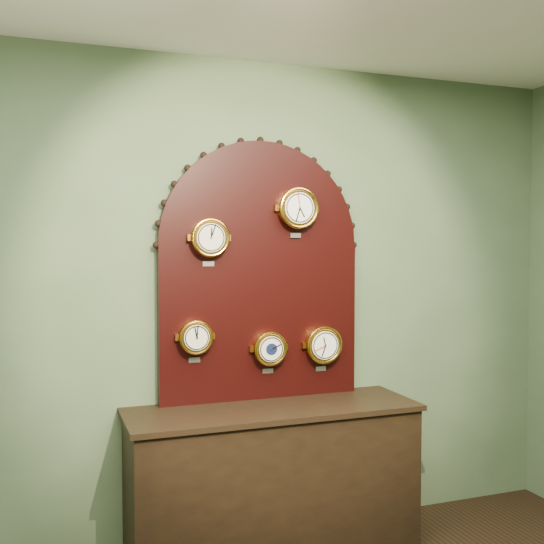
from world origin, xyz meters
name	(u,v)px	position (x,y,z in m)	size (l,w,h in m)	color
wall_back	(258,301)	(0.00, 2.50, 1.40)	(4.00, 4.00, 0.00)	#4C6444
shop_counter	(273,483)	(0.00, 2.23, 0.40)	(1.60, 0.50, 0.80)	black
display_board	(260,263)	(0.00, 2.45, 1.63)	(1.26, 0.06, 1.53)	black
roman_clock	(210,238)	(-0.32, 2.38, 1.77)	(0.22, 0.08, 0.27)	gold
arabic_clock	(298,208)	(0.21, 2.38, 1.94)	(0.24, 0.08, 0.29)	gold
hygrometer	(196,337)	(-0.40, 2.38, 1.22)	(0.19, 0.08, 0.24)	gold
barometer	(270,348)	(0.03, 2.38, 1.13)	(0.20, 0.08, 0.25)	gold
tide_clock	(323,345)	(0.37, 2.38, 1.13)	(0.23, 0.08, 0.28)	gold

